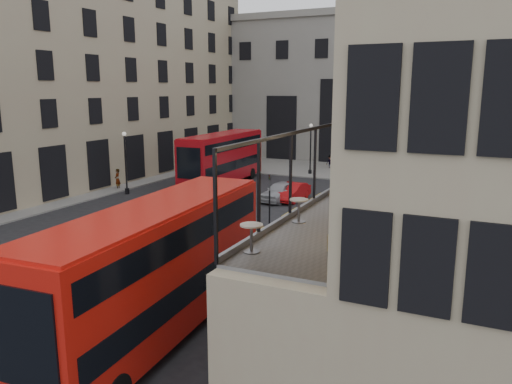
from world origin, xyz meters
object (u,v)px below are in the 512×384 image
at_px(pedestrian_e, 117,179).
at_px(cafe_table_mid, 299,207).
at_px(car_a, 280,191).
at_px(bicycle, 230,234).
at_px(cafe_chair_a, 338,241).
at_px(cafe_chair_c, 361,220).
at_px(traffic_light_far, 206,154).
at_px(car_c, 201,187).
at_px(pedestrian_d, 427,177).
at_px(cafe_chair_d, 380,198).
at_px(street_lamp_b, 310,152).
at_px(cafe_chair_b, 366,222).
at_px(bus_near, 157,264).
at_px(bus_far, 222,156).
at_px(cafe_table_far, 345,189).
at_px(street_lamp_a, 126,166).
at_px(car_b, 293,192).
at_px(pedestrian_a, 197,170).
at_px(pedestrian_b, 330,162).
at_px(cyclist, 224,192).
at_px(traffic_light_near, 270,197).
at_px(cafe_table_near, 252,234).
at_px(pedestrian_c, 374,161).

xyz_separation_m(pedestrian_e, cafe_table_mid, (24.45, -19.52, 4.18)).
relative_size(car_a, bicycle, 2.99).
bearing_deg(cafe_chair_a, cafe_chair_c, 89.26).
height_order(traffic_light_far, cafe_table_mid, cafe_table_mid).
bearing_deg(cafe_chair_c, pedestrian_e, 143.83).
xyz_separation_m(car_c, pedestrian_d, (16.85, 12.05, 0.20)).
relative_size(pedestrian_e, cafe_chair_d, 2.18).
distance_m(street_lamp_b, cafe_chair_b, 37.09).
bearing_deg(traffic_light_far, bus_near, -62.23).
relative_size(bus_far, cafe_table_far, 16.76).
bearing_deg(pedestrian_d, traffic_light_far, 93.52).
relative_size(street_lamp_a, bus_far, 0.44).
xyz_separation_m(cafe_table_mid, cafe_chair_c, (2.02, 0.17, -0.25)).
relative_size(cafe_table_far, cafe_chair_d, 0.84).
bearing_deg(car_b, street_lamp_a, -161.93).
bearing_deg(bus_far, cafe_chair_a, -55.69).
bearing_deg(car_a, traffic_light_far, 155.55).
distance_m(pedestrian_a, cafe_table_far, 31.84).
bearing_deg(pedestrian_b, cyclist, -138.31).
bearing_deg(pedestrian_b, car_c, -148.15).
distance_m(traffic_light_near, cafe_table_near, 17.23).
height_order(bus_near, cafe_chair_a, cafe_chair_a).
bearing_deg(cafe_chair_b, cafe_chair_c, 129.28).
distance_m(traffic_light_near, bus_near, 13.52).
relative_size(cyclist, cafe_table_far, 2.51).
height_order(car_c, cafe_table_far, cafe_table_far).
height_order(car_b, bicycle, car_b).
distance_m(pedestrian_c, pedestrian_e, 27.76).
height_order(car_b, car_c, car_c).
relative_size(street_lamp_a, car_a, 1.18).
bearing_deg(pedestrian_d, cafe_table_mid, 171.33).
relative_size(pedestrian_d, cafe_chair_d, 2.16).
distance_m(street_lamp_b, pedestrian_e, 19.78).
bearing_deg(bus_near, cafe_table_near, -25.68).
relative_size(cyclist, cafe_table_near, 2.35).
height_order(traffic_light_far, cafe_chair_b, cafe_chair_b).
height_order(traffic_light_far, pedestrian_d, traffic_light_far).
bearing_deg(bus_far, pedestrian_d, 21.47).
bearing_deg(street_lamp_a, traffic_light_near, -20.56).
bearing_deg(street_lamp_b, bus_near, -79.60).
xyz_separation_m(car_a, car_c, (-6.82, -1.10, -0.05)).
bearing_deg(traffic_light_near, cafe_table_mid, -62.45).
bearing_deg(traffic_light_near, bus_near, -83.63).
bearing_deg(pedestrian_b, street_lamp_b, -141.40).
xyz_separation_m(traffic_light_near, pedestrian_e, (-18.00, 7.16, -1.49)).
distance_m(pedestrian_c, cafe_table_mid, 41.03).
relative_size(traffic_light_far, cafe_chair_a, 4.35).
height_order(traffic_light_near, pedestrian_c, traffic_light_near).
relative_size(street_lamp_a, pedestrian_c, 2.76).
bearing_deg(car_b, street_lamp_b, 106.00).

